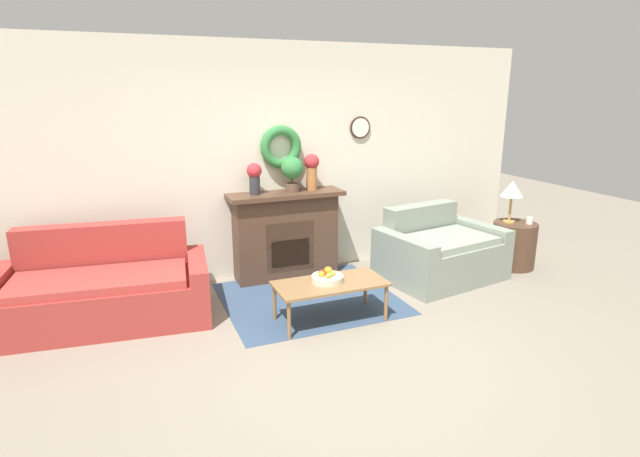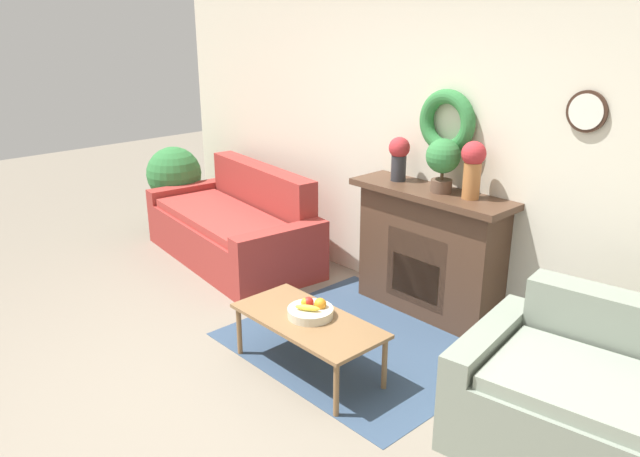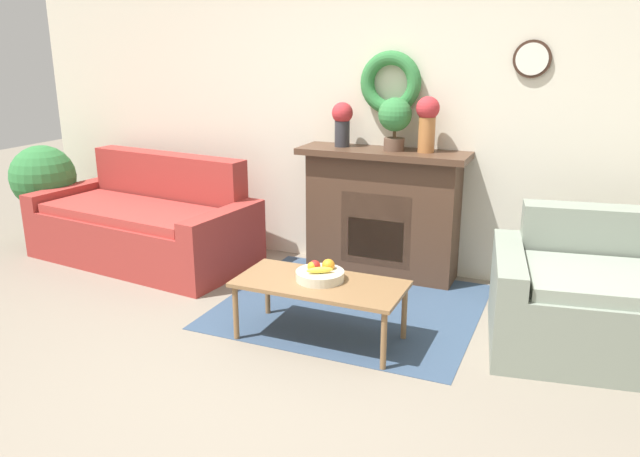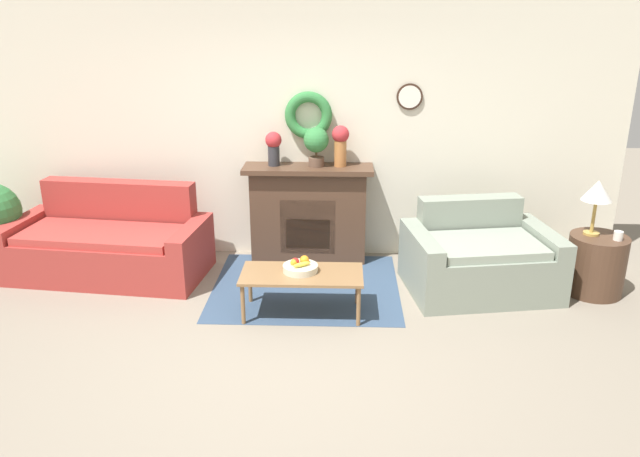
# 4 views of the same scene
# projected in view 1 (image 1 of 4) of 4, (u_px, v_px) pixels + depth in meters

# --- Properties ---
(ground_plane) EXTENTS (16.00, 16.00, 0.00)m
(ground_plane) POSITION_uv_depth(u_px,v_px,m) (357.00, 364.00, 4.07)
(ground_plane) COLOR gray
(floor_rug) EXTENTS (1.80, 1.61, 0.01)m
(floor_rug) POSITION_uv_depth(u_px,v_px,m) (309.00, 298.00, 5.36)
(floor_rug) COLOR #334760
(floor_rug) RESTS_ON ground_plane
(wall_back) EXTENTS (6.80, 0.17, 2.70)m
(wall_back) POSITION_uv_depth(u_px,v_px,m) (270.00, 162.00, 5.79)
(wall_back) COLOR beige
(wall_back) RESTS_ON ground_plane
(fireplace) EXTENTS (1.34, 0.41, 1.03)m
(fireplace) POSITION_uv_depth(u_px,v_px,m) (286.00, 235.00, 5.87)
(fireplace) COLOR #4C3323
(fireplace) RESTS_ON ground_plane
(couch_left) EXTENTS (2.04, 1.14, 0.89)m
(couch_left) POSITION_uv_depth(u_px,v_px,m) (103.00, 290.00, 4.79)
(couch_left) COLOR #9E332D
(couch_left) RESTS_ON ground_plane
(loveseat_right) EXTENTS (1.49, 1.18, 0.82)m
(loveseat_right) POSITION_uv_depth(u_px,v_px,m) (439.00, 252.00, 5.91)
(loveseat_right) COLOR gray
(loveseat_right) RESTS_ON ground_plane
(coffee_table) EXTENTS (1.07, 0.51, 0.39)m
(coffee_table) POSITION_uv_depth(u_px,v_px,m) (330.00, 286.00, 4.77)
(coffee_table) COLOR olive
(coffee_table) RESTS_ON ground_plane
(fruit_bowl) EXTENTS (0.31, 0.31, 0.12)m
(fruit_bowl) POSITION_uv_depth(u_px,v_px,m) (327.00, 277.00, 4.78)
(fruit_bowl) COLOR beige
(fruit_bowl) RESTS_ON coffee_table
(side_table_by_loveseat) EXTENTS (0.53, 0.53, 0.57)m
(side_table_by_loveseat) POSITION_uv_depth(u_px,v_px,m) (514.00, 245.00, 6.27)
(side_table_by_loveseat) COLOR #4C3323
(side_table_by_loveseat) RESTS_ON ground_plane
(table_lamp) EXTENTS (0.27, 0.27, 0.52)m
(table_lamp) POSITION_uv_depth(u_px,v_px,m) (512.00, 190.00, 6.11)
(table_lamp) COLOR #B28E42
(table_lamp) RESTS_ON side_table_by_loveseat
(mug) EXTENTS (0.08, 0.08, 0.08)m
(mug) POSITION_uv_depth(u_px,v_px,m) (530.00, 221.00, 6.14)
(mug) COLOR silver
(mug) RESTS_ON side_table_by_loveseat
(vase_on_mantel_left) EXTENTS (0.17, 0.17, 0.35)m
(vase_on_mantel_left) POSITION_uv_depth(u_px,v_px,m) (254.00, 176.00, 5.56)
(vase_on_mantel_left) COLOR #2D2D33
(vase_on_mantel_left) RESTS_ON fireplace
(vase_on_mantel_right) EXTENTS (0.18, 0.18, 0.42)m
(vase_on_mantel_right) POSITION_uv_depth(u_px,v_px,m) (312.00, 169.00, 5.79)
(vase_on_mantel_right) COLOR #AD6B38
(vase_on_mantel_right) RESTS_ON fireplace
(potted_plant_on_mantel) EXTENTS (0.26, 0.26, 0.41)m
(potted_plant_on_mantel) POSITION_uv_depth(u_px,v_px,m) (292.00, 170.00, 5.69)
(potted_plant_on_mantel) COLOR brown
(potted_plant_on_mantel) RESTS_ON fireplace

